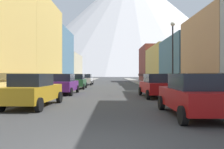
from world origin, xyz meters
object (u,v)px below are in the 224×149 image
(car_right_1, at_px, (155,85))
(pedestrian_0, at_px, (186,85))
(potted_plant_0, at_px, (199,89))
(potted_plant_2, at_px, (43,84))
(streetlamp_right, at_px, (172,47))
(car_left_1, at_px, (63,84))
(car_right_0, at_px, (192,95))
(car_left_0, at_px, (33,90))
(car_left_3, at_px, (86,79))
(potted_plant_1, at_px, (193,89))
(pedestrian_1, at_px, (186,85))
(car_left_2, at_px, (77,81))

(car_right_1, height_order, pedestrian_0, pedestrian_0)
(potted_plant_0, distance_m, pedestrian_0, 0.95)
(potted_plant_2, bearing_deg, streetlamp_right, -25.63)
(car_left_1, xyz_separation_m, pedestrian_0, (10.05, -2.28, 0.02))
(car_right_1, bearing_deg, car_right_0, -90.02)
(car_left_0, relative_size, car_left_3, 1.02)
(car_left_3, bearing_deg, car_left_1, -90.00)
(potted_plant_0, xyz_separation_m, potted_plant_2, (-14.00, 7.17, 0.03))
(potted_plant_1, bearing_deg, car_left_1, 171.22)
(car_left_3, bearing_deg, potted_plant_0, -60.92)
(car_left_0, xyz_separation_m, pedestrian_0, (10.05, 5.20, 0.02))
(car_left_1, height_order, car_left_3, same)
(car_left_1, bearing_deg, car_left_3, 90.00)
(car_left_3, xyz_separation_m, pedestrian_1, (10.05, -18.86, 0.03))
(car_left_0, height_order, potted_plant_1, car_left_0)
(car_left_2, distance_m, streetlamp_right, 13.14)
(car_left_2, distance_m, pedestrian_0, 13.91)
(car_right_1, bearing_deg, car_left_1, 161.58)
(streetlamp_right, bearing_deg, pedestrian_1, -37.12)
(pedestrian_1, bearing_deg, car_left_3, 118.05)
(car_left_3, height_order, car_right_0, same)
(car_left_1, xyz_separation_m, potted_plant_1, (10.80, -1.67, -0.30))
(car_left_0, xyz_separation_m, car_right_1, (7.60, 4.95, 0.00))
(potted_plant_0, bearing_deg, potted_plant_1, 90.00)
(potted_plant_2, bearing_deg, potted_plant_1, -23.28)
(car_right_1, bearing_deg, potted_plant_2, 147.49)
(car_left_1, distance_m, potted_plant_0, 11.16)
(pedestrian_1, bearing_deg, potted_plant_2, 153.50)
(car_right_1, distance_m, streetlamp_right, 3.58)
(car_left_1, bearing_deg, car_left_0, -90.02)
(potted_plant_1, xyz_separation_m, pedestrian_1, (-0.75, -0.59, 0.33))
(car_left_2, distance_m, car_right_0, 19.07)
(car_left_0, xyz_separation_m, streetlamp_right, (9.15, 5.91, 3.09))
(pedestrian_0, bearing_deg, potted_plant_1, 39.13)
(car_left_2, xyz_separation_m, streetlamp_right, (9.15, -8.91, 3.09))
(potted_plant_1, height_order, potted_plant_2, potted_plant_2)
(car_left_3, distance_m, car_right_1, 20.59)
(car_right_0, bearing_deg, pedestrian_0, 72.72)
(car_left_0, distance_m, pedestrian_0, 11.32)
(potted_plant_1, bearing_deg, car_left_0, -151.72)
(potted_plant_1, relative_size, potted_plant_2, 0.86)
(car_left_3, relative_size, potted_plant_1, 5.08)
(car_right_1, height_order, streetlamp_right, streetlamp_right)
(car_left_1, relative_size, potted_plant_0, 4.84)
(car_left_3, relative_size, pedestrian_0, 2.65)
(streetlamp_right, bearing_deg, car_left_2, 135.75)
(potted_plant_2, distance_m, pedestrian_1, 14.81)
(car_right_0, bearing_deg, streetlamp_right, 79.76)
(potted_plant_0, relative_size, pedestrian_1, 0.54)
(pedestrian_0, distance_m, pedestrian_1, 0.03)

